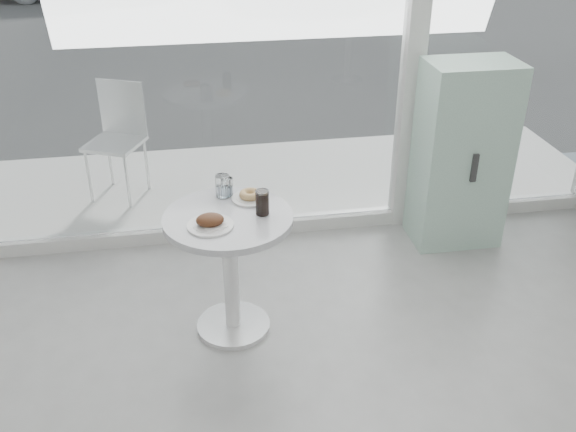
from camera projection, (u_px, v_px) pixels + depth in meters
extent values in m
cube|color=silver|center=(285.00, 224.00, 4.88)|extent=(5.00, 0.12, 0.10)
cube|color=silver|center=(416.00, 25.00, 4.30)|extent=(0.14, 0.14, 3.00)
cube|color=white|center=(165.00, 51.00, 4.10)|extent=(3.21, 0.02, 2.60)
cube|color=white|center=(521.00, 36.00, 4.47)|extent=(1.41, 0.02, 2.60)
cylinder|color=white|center=(234.00, 325.00, 3.87)|extent=(0.44, 0.44, 0.03)
cylinder|color=white|center=(231.00, 276.00, 3.70)|extent=(0.09, 0.09, 0.70)
cylinder|color=silver|center=(228.00, 219.00, 3.51)|extent=(0.72, 0.72, 0.04)
cube|color=silver|center=(270.00, 181.00, 5.58)|extent=(5.60, 1.60, 0.05)
cube|color=#95BFAC|center=(462.00, 155.00, 4.49)|extent=(0.61, 0.41, 1.33)
cube|color=#333333|center=(474.00, 168.00, 4.30)|extent=(0.04, 0.02, 0.20)
cylinder|color=white|center=(89.00, 176.00, 5.09)|extent=(0.02, 0.02, 0.45)
cylinder|color=white|center=(127.00, 181.00, 5.01)|extent=(0.02, 0.02, 0.45)
cylinder|color=white|center=(110.00, 160.00, 5.37)|extent=(0.02, 0.02, 0.45)
cylinder|color=white|center=(147.00, 164.00, 5.30)|extent=(0.02, 0.02, 0.45)
cube|color=white|center=(115.00, 143.00, 5.08)|extent=(0.53, 0.53, 0.03)
cube|color=white|center=(122.00, 107.00, 5.12)|extent=(0.37, 0.18, 0.45)
cylinder|color=white|center=(210.00, 225.00, 3.40)|extent=(0.25, 0.25, 0.01)
cube|color=white|center=(214.00, 224.00, 3.39)|extent=(0.15, 0.14, 0.00)
ellipsoid|color=#33180D|center=(210.00, 220.00, 3.38)|extent=(0.15, 0.12, 0.06)
ellipsoid|color=#33180D|center=(216.00, 218.00, 3.41)|extent=(0.08, 0.07, 0.04)
cylinder|color=white|center=(250.00, 198.00, 3.67)|extent=(0.21, 0.21, 0.01)
torus|color=tan|center=(250.00, 194.00, 3.66)|extent=(0.12, 0.12, 0.04)
cylinder|color=white|center=(223.00, 186.00, 3.68)|extent=(0.08, 0.08, 0.13)
cylinder|color=white|center=(223.00, 190.00, 3.69)|extent=(0.07, 0.07, 0.07)
cylinder|color=white|center=(227.00, 187.00, 3.69)|extent=(0.07, 0.07, 0.11)
cylinder|color=white|center=(227.00, 190.00, 3.70)|extent=(0.06, 0.06, 0.06)
cylinder|color=white|center=(262.00, 202.00, 3.49)|extent=(0.08, 0.08, 0.14)
cylinder|color=black|center=(262.00, 203.00, 3.49)|extent=(0.06, 0.06, 0.13)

